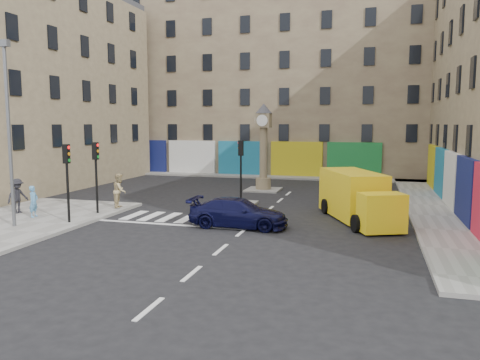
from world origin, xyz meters
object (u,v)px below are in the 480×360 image
at_px(clock_pillar, 264,141).
at_px(pedestrian_blue, 34,201).
at_px(traffic_light_left_near, 67,170).
at_px(pedestrian_tan, 120,190).
at_px(pedestrian_dark, 17,196).
at_px(traffic_light_left_far, 96,166).
at_px(lamp_post, 9,124).
at_px(navy_sedan, 238,213).
at_px(traffic_light_island, 241,161).
at_px(yellow_van, 357,197).

relative_size(clock_pillar, pedestrian_blue, 3.88).
bearing_deg(traffic_light_left_near, pedestrian_tan, 85.90).
bearing_deg(pedestrian_tan, pedestrian_blue, 125.89).
relative_size(pedestrian_blue, pedestrian_dark, 0.87).
distance_m(traffic_light_left_near, traffic_light_left_far, 2.40).
relative_size(lamp_post, navy_sedan, 1.79).
xyz_separation_m(traffic_light_island, pedestrian_blue, (-8.77, -7.20, -1.65)).
bearing_deg(navy_sedan, traffic_light_left_near, 102.82).
relative_size(clock_pillar, pedestrian_tan, 3.19).
distance_m(traffic_light_left_far, pedestrian_dark, 4.43).
height_order(traffic_light_island, pedestrian_tan, traffic_light_island).
relative_size(traffic_light_left_near, traffic_light_left_far, 1.00).
xyz_separation_m(traffic_light_left_far, yellow_van, (13.11, 2.49, -1.43)).
bearing_deg(yellow_van, traffic_light_island, 133.71).
height_order(lamp_post, yellow_van, lamp_post).
distance_m(traffic_light_left_far, traffic_light_island, 8.30).
xyz_separation_m(pedestrian_tan, pedestrian_dark, (-4.28, -2.95, -0.05)).
relative_size(navy_sedan, yellow_van, 0.68).
relative_size(traffic_light_left_near, pedestrian_blue, 2.35).
bearing_deg(traffic_light_island, traffic_light_left_far, -139.40).
xyz_separation_m(traffic_light_left_far, clock_pillar, (6.30, 11.40, 0.93)).
bearing_deg(navy_sedan, clock_pillar, 7.22).
relative_size(traffic_light_left_near, pedestrian_tan, 1.94).
relative_size(traffic_light_island, yellow_van, 0.54).
distance_m(traffic_light_left_near, pedestrian_tan, 4.46).
bearing_deg(yellow_van, pedestrian_dark, 168.91).
height_order(traffic_light_left_far, pedestrian_tan, traffic_light_left_far).
bearing_deg(traffic_light_left_far, lamp_post, -116.57).
relative_size(traffic_light_island, pedestrian_blue, 2.35).
bearing_deg(lamp_post, pedestrian_dark, 128.23).
relative_size(lamp_post, clock_pillar, 1.36).
bearing_deg(pedestrian_dark, traffic_light_left_near, -94.20).
bearing_deg(lamp_post, pedestrian_blue, 105.81).
bearing_deg(traffic_light_left_far, navy_sedan, -4.30).
distance_m(navy_sedan, pedestrian_tan, 7.93).
xyz_separation_m(yellow_van, pedestrian_dark, (-17.08, -3.66, -0.13)).
bearing_deg(pedestrian_blue, navy_sedan, -90.51).
height_order(traffic_light_island, navy_sedan, traffic_light_island).
relative_size(clock_pillar, navy_sedan, 1.31).
height_order(lamp_post, pedestrian_tan, lamp_post).
height_order(traffic_light_left_near, pedestrian_tan, traffic_light_left_near).
bearing_deg(lamp_post, traffic_light_island, 48.29).
bearing_deg(pedestrian_tan, yellow_van, -103.19).
xyz_separation_m(clock_pillar, navy_sedan, (1.55, -11.99, -2.88)).
bearing_deg(traffic_light_island, clock_pillar, 90.00).
height_order(traffic_light_island, pedestrian_dark, traffic_light_island).
height_order(traffic_light_left_near, lamp_post, lamp_post).
height_order(traffic_light_left_near, traffic_light_island, traffic_light_left_near).
xyz_separation_m(traffic_light_island, yellow_van, (6.81, -2.91, -1.40)).
distance_m(lamp_post, pedestrian_dark, 5.02).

